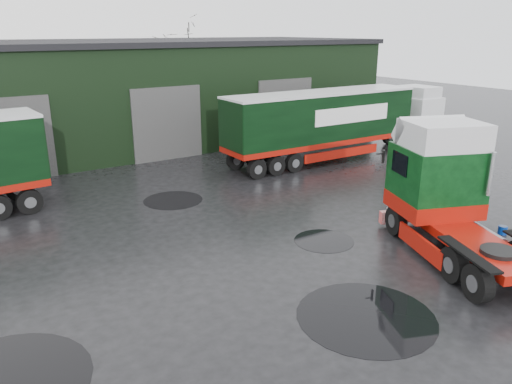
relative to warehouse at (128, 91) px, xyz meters
The scene contains 9 objects.
ground 20.35m from the warehouse, 95.71° to the right, with size 100.00×100.00×0.00m, color black.
warehouse is the anchor object (origin of this frame).
hero_tractor 23.16m from the warehouse, 83.80° to the right, with size 2.84×6.69×4.16m, color black, non-canonical shape.
lorry_right 12.98m from the warehouse, 58.34° to the right, with size 2.53×14.61×3.84m, color silver, non-canonical shape.
wash_bucket 23.37m from the warehouse, 76.07° to the right, with size 0.31×0.31×0.29m, color navy.
tree_back_b 12.82m from the warehouse, 51.34° to the left, with size 4.40×4.40×7.50m, color black, non-canonical shape.
puddle_0 24.07m from the warehouse, 95.75° to the right, with size 3.55×3.55×0.01m, color black.
puddle_1 19.75m from the warehouse, 90.46° to the right, with size 2.06×2.06×0.01m, color black.
puddle_4 13.36m from the warehouse, 102.25° to the right, with size 2.51×2.51×0.01m, color black.
Camera 1 is at (-8.76, -11.48, 6.97)m, focal length 35.00 mm.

